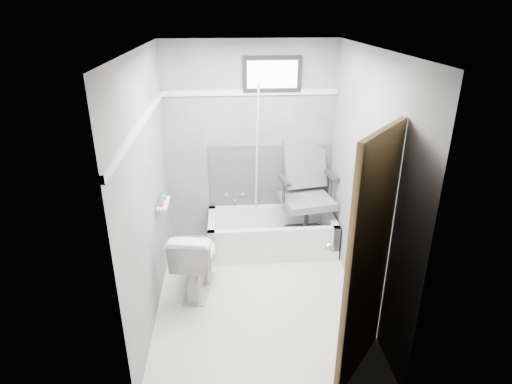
{
  "coord_description": "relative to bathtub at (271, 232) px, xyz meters",
  "views": [
    {
      "loc": [
        -0.29,
        -3.58,
        2.71
      ],
      "look_at": [
        0.0,
        0.35,
        1.0
      ],
      "focal_mm": 30.0,
      "sensor_mm": 36.0,
      "label": 1
    }
  ],
  "objects": [
    {
      "name": "trim_left",
      "position": [
        -1.22,
        -0.93,
        1.61
      ],
      "size": [
        0.02,
        2.6,
        0.06
      ],
      "primitive_type": "cube",
      "color": "white",
      "rests_on": "wall_left"
    },
    {
      "name": "wall_right",
      "position": [
        0.77,
        -0.93,
        0.99
      ],
      "size": [
        0.02,
        2.6,
        2.4
      ],
      "primitive_type": "cube",
      "color": "slate",
      "rests_on": "floor"
    },
    {
      "name": "floor",
      "position": [
        -0.23,
        -0.93,
        -0.21
      ],
      "size": [
        2.6,
        2.6,
        0.0
      ],
      "primitive_type": "plane",
      "color": "white",
      "rests_on": "ground"
    },
    {
      "name": "soap_bottle_a",
      "position": [
        -1.17,
        -0.65,
        0.76
      ],
      "size": [
        0.05,
        0.05,
        0.1
      ],
      "primitive_type": "imported",
      "rotation": [
        0.0,
        0.0,
        -0.23
      ],
      "color": "#977D4B",
      "rests_on": "shelf"
    },
    {
      "name": "backerboard",
      "position": [
        0.02,
        0.36,
        0.59
      ],
      "size": [
        1.5,
        0.02,
        0.78
      ],
      "primitive_type": "cube",
      "color": "#4C4C4F",
      "rests_on": "wall_back"
    },
    {
      "name": "wall_back",
      "position": [
        -0.23,
        0.37,
        0.99
      ],
      "size": [
        2.0,
        0.02,
        2.4
      ],
      "primitive_type": "cube",
      "color": "slate",
      "rests_on": "floor"
    },
    {
      "name": "office_chair",
      "position": [
        0.42,
        0.02,
        0.48
      ],
      "size": [
        0.77,
        0.77,
        1.15
      ],
      "primitive_type": null,
      "rotation": [
        0.0,
        0.0,
        0.18
      ],
      "color": "slate",
      "rests_on": "bathtub"
    },
    {
      "name": "wall_left",
      "position": [
        -1.23,
        -0.93,
        0.99
      ],
      "size": [
        0.02,
        2.6,
        2.4
      ],
      "primitive_type": "cube",
      "color": "slate",
      "rests_on": "floor"
    },
    {
      "name": "window",
      "position": [
        0.02,
        0.36,
        1.81
      ],
      "size": [
        0.66,
        0.04,
        0.4
      ],
      "primitive_type": null,
      "color": "black",
      "rests_on": "wall_back"
    },
    {
      "name": "ceiling",
      "position": [
        -0.23,
        -0.93,
        2.19
      ],
      "size": [
        2.6,
        2.6,
        0.0
      ],
      "primitive_type": "plane",
      "rotation": [
        3.14,
        0.0,
        0.0
      ],
      "color": "silver",
      "rests_on": "floor"
    },
    {
      "name": "bathtub",
      "position": [
        0.0,
        0.0,
        0.0
      ],
      "size": [
        1.5,
        0.7,
        0.42
      ],
      "primitive_type": null,
      "color": "white",
      "rests_on": "floor"
    },
    {
      "name": "faucet",
      "position": [
        -0.43,
        0.34,
        0.34
      ],
      "size": [
        0.26,
        0.1,
        0.16
      ],
      "primitive_type": null,
      "color": "silver",
      "rests_on": "wall_back"
    },
    {
      "name": "soap_bottle_b",
      "position": [
        -1.17,
        -0.51,
        0.75
      ],
      "size": [
        0.09,
        0.09,
        0.1
      ],
      "primitive_type": "imported",
      "rotation": [
        0.0,
        0.0,
        0.27
      ],
      "color": "teal",
      "rests_on": "shelf"
    },
    {
      "name": "wall_front",
      "position": [
        -0.23,
        -2.23,
        0.99
      ],
      "size": [
        2.0,
        0.02,
        2.4
      ],
      "primitive_type": "cube",
      "color": "slate",
      "rests_on": "floor"
    },
    {
      "name": "shelf",
      "position": [
        -1.16,
        -0.57,
        0.69
      ],
      "size": [
        0.1,
        0.32,
        0.02
      ],
      "primitive_type": "cube",
      "color": "white",
      "rests_on": "wall_left"
    },
    {
      "name": "door",
      "position": [
        0.75,
        -2.21,
        0.79
      ],
      "size": [
        0.78,
        0.78,
        2.0
      ],
      "primitive_type": null,
      "color": "brown",
      "rests_on": "floor"
    },
    {
      "name": "toilet",
      "position": [
        -0.85,
        -0.77,
        0.15
      ],
      "size": [
        0.52,
        0.79,
        0.72
      ],
      "primitive_type": "imported",
      "rotation": [
        0.0,
        0.0,
        2.98
      ],
      "color": "white",
      "rests_on": "floor"
    },
    {
      "name": "pole",
      "position": [
        -0.17,
        0.13,
        0.84
      ],
      "size": [
        0.02,
        0.48,
        1.9
      ],
      "primitive_type": "cylinder",
      "rotation": [
        0.24,
        0.0,
        0.0
      ],
      "color": "white",
      "rests_on": "bathtub"
    },
    {
      "name": "trim_back",
      "position": [
        -0.23,
        0.36,
        1.61
      ],
      "size": [
        2.0,
        0.02,
        0.06
      ],
      "primitive_type": "cube",
      "color": "white",
      "rests_on": "wall_back"
    }
  ]
}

